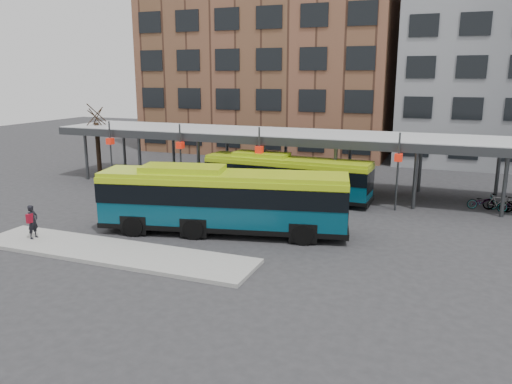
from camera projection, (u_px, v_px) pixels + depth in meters
name	position (u px, v px, depth m)	size (l,w,h in m)	color
ground	(246.00, 248.00, 24.12)	(120.00, 120.00, 0.00)	#28282B
boarding_island	(113.00, 252.00, 23.31)	(14.00, 3.00, 0.18)	gray
canopy	(314.00, 137.00, 34.92)	(40.00, 6.53, 4.80)	#999B9E
tree	(98.00, 147.00, 40.79)	(1.64, 1.64, 5.60)	black
building_brick	(272.00, 48.00, 54.16)	(26.00, 14.00, 22.00)	brown
bus_front	(222.00, 199.00, 26.02)	(13.16, 5.41, 3.55)	#06394A
bus_rear	(286.00, 176.00, 33.19)	(11.22, 2.87, 3.07)	#06394A
pedestrian	(33.00, 222.00, 24.80)	(0.44, 0.66, 1.71)	black
bike_rack	(511.00, 204.00, 30.39)	(4.90, 1.60, 1.05)	slate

